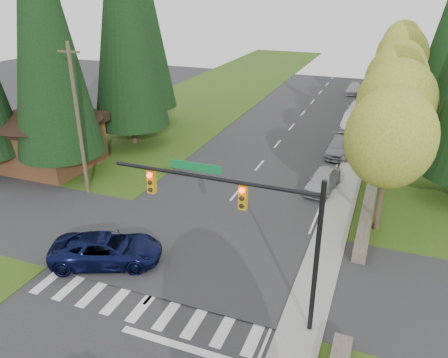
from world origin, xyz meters
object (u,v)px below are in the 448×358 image
Objects in this scene: parked_car_b at (339,147)px; parked_car_d at (357,108)px; parked_car_a at (323,180)px; parked_car_e at (354,89)px; parked_car_c at (352,121)px; suv_navy at (107,249)px.

parked_car_d reaches higher than parked_car_b.
parked_car_a is 31.10m from parked_car_e.
parked_car_c is 1.02× the size of parked_car_e.
parked_car_a is at bearing -84.99° from parked_car_d.
parked_car_c reaches higher than parked_car_a.
parked_car_b is at bearing 95.93° from parked_car_a.
parked_car_c is (0.15, 7.83, 0.05)m from parked_car_b.
parked_car_e is (-1.40, 10.45, -0.13)m from parked_car_d.
parked_car_c is at bearing 95.68° from parked_car_a.
parked_car_c reaches higher than parked_car_e.
parked_car_b is 1.07× the size of parked_car_e.
suv_navy is 1.24× the size of parked_car_c.
parked_car_c is at bearing -84.00° from parked_car_e.
parked_car_d is (0.23, 20.63, 0.03)m from parked_car_a.
parked_car_e is (-1.17, 31.08, -0.09)m from parked_car_a.
suv_navy is 1.29× the size of parked_car_a.
parked_car_b reaches higher than parked_car_e.
parked_car_a is (8.76, 12.75, -0.04)m from suv_navy.
parked_car_a is 0.91× the size of parked_car_b.
parked_car_b is (8.84, 20.19, -0.09)m from suv_navy.
parked_car_a is 0.98× the size of parked_car_e.
parked_car_d is (9.00, 33.38, -0.01)m from suv_navy.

